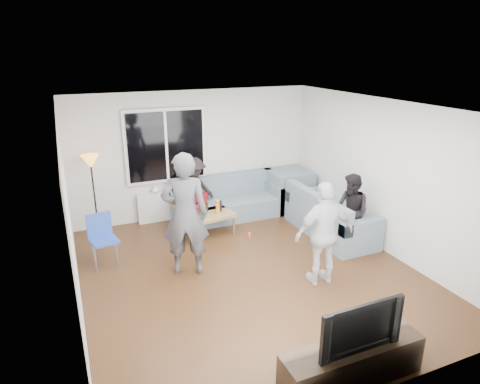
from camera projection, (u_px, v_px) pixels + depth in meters
name	position (u px, v px, depth m)	size (l,w,h in m)	color
floor	(249.00, 274.00, 6.67)	(5.00, 5.50, 0.04)	#56351C
ceiling	(250.00, 106.00, 5.81)	(5.00, 5.50, 0.04)	white
wall_back	(194.00, 154.00, 8.65)	(5.00, 0.04, 2.60)	silver
wall_front	(375.00, 288.00, 3.84)	(5.00, 0.04, 2.60)	silver
wall_left	(68.00, 222.00, 5.31)	(0.04, 5.50, 2.60)	silver
wall_right	(384.00, 176.00, 7.18)	(0.04, 5.50, 2.60)	silver
window_frame	(166.00, 146.00, 8.28)	(1.62, 0.06, 1.47)	white
window_glass	(166.00, 146.00, 8.24)	(1.50, 0.02, 1.35)	black
window_mullion	(166.00, 146.00, 8.23)	(0.05, 0.03, 1.35)	white
radiator	(170.00, 205.00, 8.65)	(1.30, 0.12, 0.62)	silver
potted_plant	(183.00, 182.00, 8.58)	(0.18, 0.15, 0.33)	#2A5E25
vase	(156.00, 189.00, 8.39)	(0.15, 0.15, 0.16)	white
sofa_back_section	(228.00, 198.00, 8.70)	(2.30, 0.85, 0.85)	slate
sofa_right_section	(331.00, 213.00, 7.92)	(0.85, 2.00, 0.85)	slate
sofa_corner	(288.00, 189.00, 9.24)	(0.85, 0.85, 0.85)	slate
cushion_yellow	(182.00, 201.00, 8.29)	(0.38, 0.32, 0.14)	gold
cushion_red	(198.00, 197.00, 8.50)	(0.36, 0.30, 0.13)	maroon
coffee_table	(205.00, 225.00, 7.97)	(1.10, 0.60, 0.40)	#9C804B
pitcher	(201.00, 210.00, 7.92)	(0.17, 0.17, 0.17)	maroon
side_chair	(104.00, 241.00, 6.76)	(0.40, 0.40, 0.86)	#284CAE
floor_lamp	(95.00, 197.00, 7.74)	(0.32, 0.32, 1.56)	orange
player_left	(185.00, 215.00, 6.38)	(0.71, 0.47, 1.95)	#48484C
player_right	(324.00, 234.00, 6.16)	(0.93, 0.39, 1.59)	silver
spectator_right	(351.00, 212.00, 7.32)	(0.65, 0.51, 1.34)	black
spectator_back	(194.00, 191.00, 8.38)	(0.87, 0.50, 1.35)	black
tv_console	(352.00, 363.00, 4.45)	(1.60, 0.40, 0.44)	#332519
television	(356.00, 323.00, 4.28)	(0.97, 0.13, 0.56)	black
bottle_e	(220.00, 206.00, 8.07)	(0.07, 0.07, 0.21)	black
bottle_c	(206.00, 207.00, 8.01)	(0.07, 0.07, 0.20)	black
bottle_a	(186.00, 209.00, 7.85)	(0.07, 0.07, 0.24)	red
bottle_d	(218.00, 207.00, 7.92)	(0.07, 0.07, 0.28)	orange
bottle_b	(202.00, 212.00, 7.75)	(0.08, 0.08, 0.21)	#18851D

